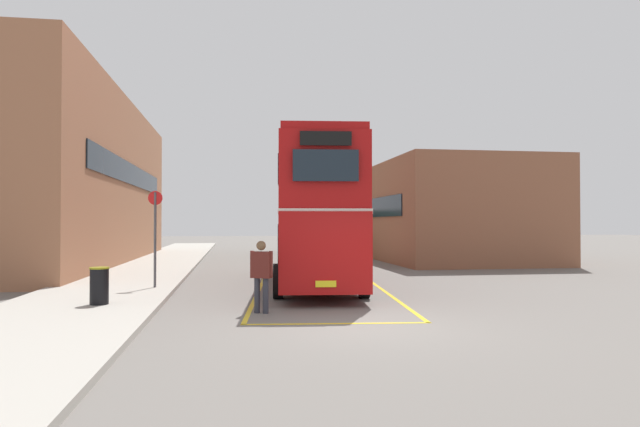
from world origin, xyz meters
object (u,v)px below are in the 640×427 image
object	(u,v)px
pedestrian_boarding	(261,271)
litter_bin	(99,286)
bus_stop_sign	(155,230)
single_deck_bus	(320,230)
double_decker_bus	(316,213)

from	to	relation	value
pedestrian_boarding	litter_bin	distance (m)	4.11
litter_bin	bus_stop_sign	size ratio (longest dim) A/B	0.30
single_deck_bus	litter_bin	bearing A→B (deg)	-110.61
double_decker_bus	litter_bin	xyz separation A→B (m)	(-6.07, -4.48, -1.91)
double_decker_bus	bus_stop_sign	world-z (taller)	double_decker_bus
double_decker_bus	pedestrian_boarding	distance (m)	6.15
double_decker_bus	single_deck_bus	world-z (taller)	double_decker_bus
single_deck_bus	pedestrian_boarding	world-z (taller)	single_deck_bus
pedestrian_boarding	litter_bin	bearing A→B (deg)	164.55
pedestrian_boarding	bus_stop_sign	size ratio (longest dim) A/B	0.57
single_deck_bus	bus_stop_sign	bearing A→B (deg)	-111.79
single_deck_bus	pedestrian_boarding	size ratio (longest dim) A/B	4.93
double_decker_bus	pedestrian_boarding	world-z (taller)	double_decker_bus
double_decker_bus	single_deck_bus	xyz separation A→B (m)	(3.29, 20.41, -0.87)
double_decker_bus	bus_stop_sign	size ratio (longest dim) A/B	3.51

